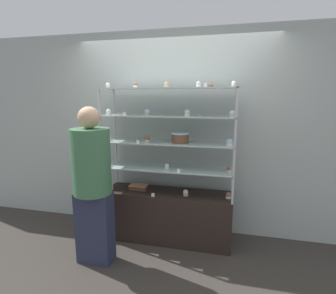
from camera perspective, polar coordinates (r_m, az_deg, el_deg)
ground_plane at (r=3.54m, az=0.00°, el=-19.26°), size 20.00×20.00×0.00m
back_wall at (r=3.44m, az=1.37°, el=2.90°), size 8.00×0.05×2.60m
display_base at (r=3.39m, az=0.00°, el=-14.70°), size 1.56×0.42×0.62m
display_riser_lower at (r=3.18m, az=0.00°, el=-4.77°), size 1.56×0.42×0.31m
display_riser_middle at (r=3.11m, az=0.00°, el=0.80°), size 1.56×0.42×0.31m
display_riser_upper at (r=3.07m, az=0.00°, el=6.57°), size 1.56×0.42×0.31m
display_riser_top at (r=3.06m, az=0.00°, el=12.43°), size 1.56×0.42×0.31m
layer_cake_centerpiece at (r=3.04m, az=2.66°, el=2.09°), size 0.21×0.21×0.12m
sheet_cake_frosted at (r=3.37m, az=-6.39°, el=-8.65°), size 0.22×0.14×0.06m
cupcake_0 at (r=3.41m, az=-12.29°, el=-8.48°), size 0.06×0.06×0.08m
cupcake_1 at (r=3.15m, az=3.87°, el=-9.90°), size 0.06×0.06×0.08m
cupcake_2 at (r=3.15m, az=13.00°, el=-10.21°), size 0.06×0.06×0.08m
price_tag_0 at (r=3.12m, az=-3.30°, el=-10.37°), size 0.04×0.00×0.04m
cupcake_3 at (r=3.30m, az=-12.78°, el=-3.57°), size 0.05×0.05×0.07m
cupcake_4 at (r=3.11m, az=-0.34°, el=-4.18°), size 0.05×0.05×0.07m
cupcake_5 at (r=3.06m, az=13.09°, el=-4.75°), size 0.05×0.05×0.07m
price_tag_1 at (r=2.95m, az=2.31°, el=-5.19°), size 0.04×0.00×0.04m
cupcake_6 at (r=3.26m, az=-12.94°, el=1.94°), size 0.07×0.07×0.07m
cupcake_7 at (r=3.14m, az=-4.59°, el=1.83°), size 0.07×0.07×0.07m
cupcake_8 at (r=2.94m, az=13.25°, el=0.98°), size 0.07×0.07×0.07m
price_tag_2 at (r=3.01m, az=-6.54°, el=1.17°), size 0.04×0.00×0.04m
cupcake_9 at (r=3.24m, az=-12.79°, el=7.44°), size 0.06×0.06×0.07m
cupcake_10 at (r=3.10m, az=-4.56°, el=7.53°), size 0.06×0.06×0.07m
cupcake_11 at (r=2.99m, az=4.19°, el=7.41°), size 0.06×0.06×0.07m
cupcake_12 at (r=2.88m, az=13.84°, el=7.00°), size 0.06×0.06×0.07m
price_tag_3 at (r=3.03m, az=-9.50°, el=7.13°), size 0.04×0.00×0.04m
cupcake_13 at (r=3.25m, az=-12.96°, el=12.93°), size 0.05×0.05×0.06m
cupcake_14 at (r=3.09m, az=-7.16°, el=13.24°), size 0.05×0.05×0.06m
cupcake_15 at (r=2.97m, az=-0.32°, el=13.42°), size 0.05×0.05×0.06m
cupcake_16 at (r=2.92m, az=6.66°, el=13.40°), size 0.05×0.05×0.06m
cupcake_17 at (r=2.91m, az=14.14°, el=13.16°), size 0.05×0.05×0.06m
price_tag_4 at (r=2.80m, az=8.17°, el=13.30°), size 0.04×0.00×0.04m
donut_glazed at (r=3.05m, az=8.82°, el=13.02°), size 0.12×0.12×0.04m
customer_figure at (r=2.87m, az=-16.10°, el=-7.38°), size 0.39×0.39×1.68m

